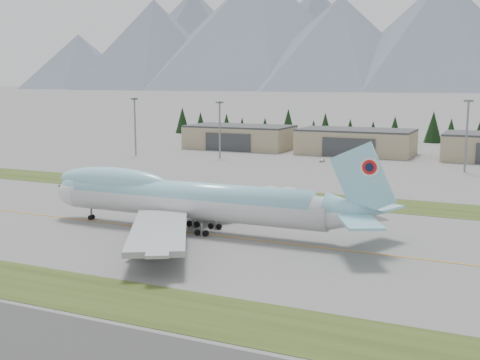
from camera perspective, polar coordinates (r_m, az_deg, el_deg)
The scene contains 11 objects.
ground at distance 119.15m, azimuth 0.81°, elevation -5.64°, with size 7000.00×7000.00×0.00m, color slate.
grass_strip_near at distance 87.29m, azimuth -9.44°, elevation -11.41°, with size 400.00×14.00×0.08m, color #2F3F16.
grass_strip_far at distance 160.37m, azimuth 7.27°, elevation -1.83°, with size 400.00×18.00×0.08m, color #2F3F16.
taxiway_line_main at distance 119.15m, azimuth 0.81°, elevation -5.64°, with size 400.00×0.40×0.02m, color orange.
boeing_747_freighter at distance 125.10m, azimuth -4.83°, elevation -1.83°, with size 75.86×66.03×20.14m.
hangar_left at distance 281.69m, azimuth -0.02°, elevation 4.11°, with size 48.00×26.60×10.80m.
hangar_center at distance 263.84m, azimuth 10.94°, elevation 3.60°, with size 48.00×26.60×10.80m.
floodlight_masts at distance 218.22m, azimuth 17.28°, elevation 5.19°, with size 205.05×9.03×24.79m.
service_vehicle_a at distance 236.16m, azimuth 7.79°, elevation 1.72°, with size 1.44×3.57×1.22m, color silver.
service_vehicle_b at distance 223.16m, azimuth 12.85°, elevation 1.13°, with size 1.09×3.11×1.03m, color gold.
conifer_belt at distance 321.29m, azimuth 17.01°, elevation 4.64°, with size 280.81×14.80×16.82m.
Camera 1 is at (46.07, -105.53, 30.62)m, focal length 45.00 mm.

